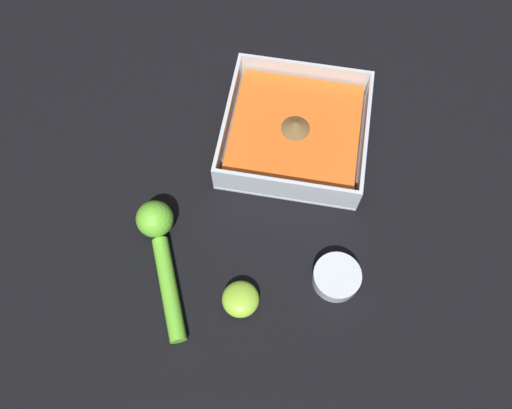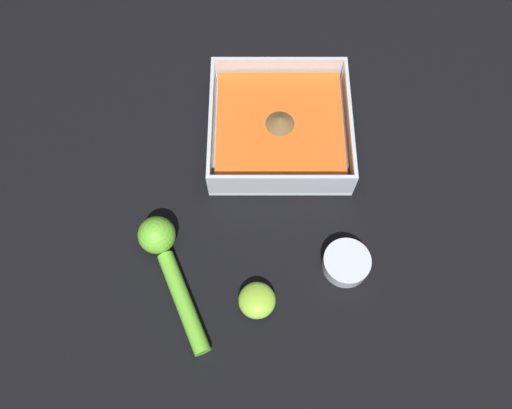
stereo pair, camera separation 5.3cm
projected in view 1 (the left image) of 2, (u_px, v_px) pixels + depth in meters
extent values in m
plane|color=black|center=(312.00, 161.00, 0.84)|extent=(4.00, 4.00, 0.00)
cube|color=silver|center=(294.00, 138.00, 0.85)|extent=(0.23, 0.23, 0.01)
cube|color=silver|center=(304.00, 74.00, 0.87)|extent=(0.23, 0.01, 0.05)
cube|color=silver|center=(285.00, 189.00, 0.78)|extent=(0.23, 0.01, 0.05)
cube|color=silver|center=(364.00, 138.00, 0.82)|extent=(0.01, 0.22, 0.05)
cube|color=silver|center=(228.00, 118.00, 0.83)|extent=(0.01, 0.22, 0.05)
cube|color=orange|center=(295.00, 132.00, 0.84)|extent=(0.21, 0.21, 0.03)
cone|color=brown|center=(296.00, 125.00, 0.82)|extent=(0.05, 0.05, 0.02)
cylinder|color=silver|center=(336.00, 277.00, 0.74)|extent=(0.07, 0.07, 0.03)
cylinder|color=brown|center=(336.00, 278.00, 0.75)|extent=(0.06, 0.06, 0.01)
sphere|color=#6BC633|center=(155.00, 219.00, 0.77)|extent=(0.06, 0.06, 0.06)
cylinder|color=#6BC633|center=(169.00, 288.00, 0.74)|extent=(0.09, 0.15, 0.02)
ellipsoid|color=#93CC38|center=(241.00, 299.00, 0.73)|extent=(0.05, 0.05, 0.03)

